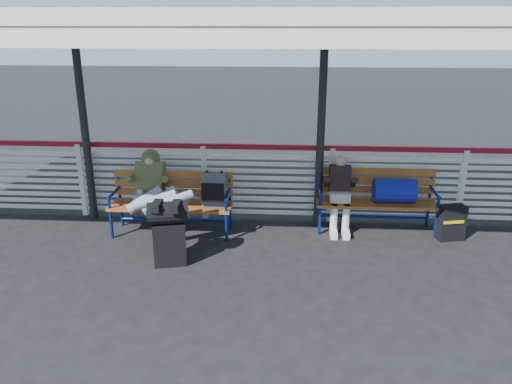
# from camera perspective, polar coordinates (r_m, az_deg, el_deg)

# --- Properties ---
(ground) EXTENTS (60.00, 60.00, 0.00)m
(ground) POSITION_cam_1_polar(r_m,az_deg,el_deg) (6.50, -8.50, -9.16)
(ground) COLOR black
(ground) RESTS_ON ground
(fence) EXTENTS (12.08, 0.08, 1.24)m
(fence) POSITION_cam_1_polar(r_m,az_deg,el_deg) (7.97, -5.92, 1.49)
(fence) COLOR silver
(fence) RESTS_ON ground
(canopy) EXTENTS (12.60, 3.60, 3.16)m
(canopy) POSITION_cam_1_polar(r_m,az_deg,el_deg) (6.59, -8.21, 18.79)
(canopy) COLOR silver
(canopy) RESTS_ON ground
(luggage_stack) EXTENTS (0.57, 0.40, 0.86)m
(luggage_stack) POSITION_cam_1_polar(r_m,az_deg,el_deg) (6.57, -9.91, -4.38)
(luggage_stack) COLOR black
(luggage_stack) RESTS_ON ground
(bench_left) EXTENTS (1.80, 0.56, 0.95)m
(bench_left) POSITION_cam_1_polar(r_m,az_deg,el_deg) (7.45, -7.98, -0.31)
(bench_left) COLOR #B16122
(bench_left) RESTS_ON ground
(bench_right) EXTENTS (1.80, 0.56, 0.92)m
(bench_right) POSITION_cam_1_polar(r_m,az_deg,el_deg) (7.73, 14.59, -0.05)
(bench_right) COLOR #B16122
(bench_right) RESTS_ON ground
(traveler_man) EXTENTS (0.94, 1.64, 0.77)m
(traveler_man) POSITION_cam_1_polar(r_m,az_deg,el_deg) (7.18, -11.45, -0.29)
(traveler_man) COLOR #8391B0
(traveler_man) RESTS_ON ground
(companion_person) EXTENTS (0.32, 0.66, 1.15)m
(companion_person) POSITION_cam_1_polar(r_m,az_deg,el_deg) (7.60, 9.57, -0.06)
(companion_person) COLOR beige
(companion_person) RESTS_ON ground
(suitcase_side) EXTENTS (0.41, 0.30, 0.52)m
(suitcase_side) POSITION_cam_1_polar(r_m,az_deg,el_deg) (7.81, 21.39, -3.27)
(suitcase_side) COLOR black
(suitcase_side) RESTS_ON ground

